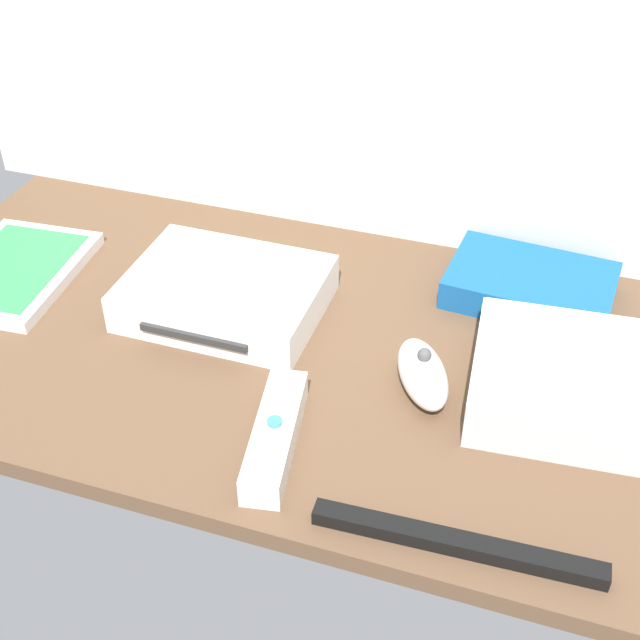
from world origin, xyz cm
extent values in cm
cube|color=brown|center=(0.00, 0.00, -1.00)|extent=(100.00, 48.00, 2.00)
cube|color=white|center=(-12.12, 3.57, 2.20)|extent=(21.10, 16.13, 4.40)
cube|color=#2D2D2D|center=(-12.17, -4.63, 2.20)|extent=(12.00, 0.68, 0.80)
cube|color=silver|center=(24.43, -0.24, 2.50)|extent=(18.30, 18.30, 5.00)
cube|color=silver|center=(24.43, -0.24, 5.15)|extent=(17.56, 17.56, 0.30)
cube|color=white|center=(-38.12, 1.56, 0.70)|extent=(14.93, 19.93, 1.40)
cube|color=green|center=(-38.12, 1.56, 1.48)|extent=(12.29, 17.10, 0.16)
cube|color=#145193|center=(19.45, 16.36, 1.70)|extent=(18.89, 13.38, 3.40)
cube|color=#19D833|center=(18.96, 10.18, 1.70)|extent=(8.01, 1.03, 0.60)
cube|color=white|center=(0.54, -14.51, 1.50)|extent=(6.06, 15.20, 3.00)
cylinder|color=#387FDB|center=(0.54, -14.51, 3.20)|extent=(1.40, 1.40, 0.40)
ellipsoid|color=white|center=(11.43, -2.56, 2.00)|extent=(8.53, 10.90, 4.00)
sphere|color=#4C4C4C|center=(11.43, -2.56, 4.40)|extent=(1.40, 1.40, 1.40)
cube|color=black|center=(18.49, -20.55, 0.70)|extent=(24.05, 2.74, 1.40)
camera|label=1|loc=(21.92, -65.92, 57.38)|focal=48.33mm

